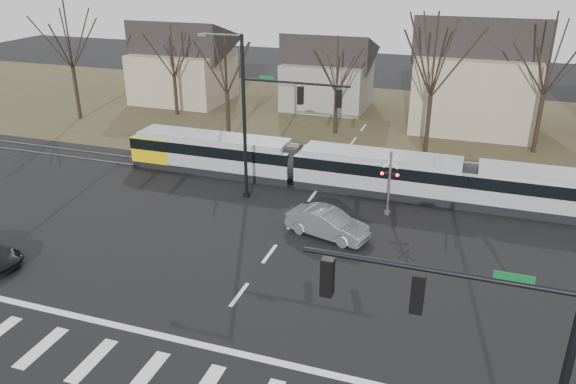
% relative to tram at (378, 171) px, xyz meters
% --- Properties ---
extents(ground, '(140.00, 140.00, 0.00)m').
position_rel_tram_xyz_m(ground, '(-3.76, -16.00, -1.45)').
color(ground, black).
extents(grass_verge, '(140.00, 28.00, 0.01)m').
position_rel_tram_xyz_m(grass_verge, '(-3.76, 16.00, -1.45)').
color(grass_verge, '#38331E').
rests_on(grass_verge, ground).
extents(crosswalk, '(27.00, 2.60, 0.01)m').
position_rel_tram_xyz_m(crosswalk, '(-3.76, -20.00, -1.45)').
color(crosswalk, silver).
rests_on(crosswalk, ground).
extents(stop_line, '(28.00, 0.35, 0.01)m').
position_rel_tram_xyz_m(stop_line, '(-3.76, -17.80, -1.45)').
color(stop_line, silver).
rests_on(stop_line, ground).
extents(lane_dashes, '(0.18, 30.00, 0.01)m').
position_rel_tram_xyz_m(lane_dashes, '(-3.76, -0.00, -1.45)').
color(lane_dashes, silver).
rests_on(lane_dashes, ground).
extents(rail_pair, '(90.00, 1.52, 0.06)m').
position_rel_tram_xyz_m(rail_pair, '(-3.76, -0.20, -1.42)').
color(rail_pair, '#59595E').
rests_on(rail_pair, ground).
extents(tram, '(35.21, 2.61, 2.67)m').
position_rel_tram_xyz_m(tram, '(0.00, 0.00, 0.00)').
color(tram, gray).
rests_on(tram, ground).
extents(sedan, '(4.05, 5.52, 1.54)m').
position_rel_tram_xyz_m(sedan, '(-1.43, -7.07, -0.68)').
color(sedan, '#55595D').
rests_on(sedan, ground).
extents(signal_pole_near_right, '(6.72, 0.44, 8.00)m').
position_rel_tram_xyz_m(signal_pole_near_right, '(6.35, -22.00, 3.71)').
color(signal_pole_near_right, black).
rests_on(signal_pole_near_right, ground).
extents(signal_pole_far, '(9.28, 0.44, 10.20)m').
position_rel_tram_xyz_m(signal_pole_far, '(-6.17, -3.50, 4.25)').
color(signal_pole_far, black).
rests_on(signal_pole_far, ground).
extents(rail_crossing_signal, '(1.08, 0.36, 4.00)m').
position_rel_tram_xyz_m(rail_crossing_signal, '(1.24, -3.21, 0.43)').
color(rail_crossing_signal, '#59595B').
rests_on(rail_crossing_signal, ground).
extents(tree_row, '(59.20, 7.20, 10.00)m').
position_rel_tram_xyz_m(tree_row, '(-1.76, 10.00, 3.55)').
color(tree_row, black).
rests_on(tree_row, ground).
extents(house_a, '(9.72, 8.64, 8.60)m').
position_rel_tram_xyz_m(house_a, '(-23.76, 18.00, 3.01)').
color(house_a, gray).
rests_on(house_a, ground).
extents(house_b, '(8.64, 7.56, 7.65)m').
position_rel_tram_xyz_m(house_b, '(-8.76, 20.00, 2.51)').
color(house_b, slate).
rests_on(house_b, ground).
extents(house_c, '(10.80, 8.64, 10.10)m').
position_rel_tram_xyz_m(house_c, '(5.24, 17.00, 3.78)').
color(house_c, gray).
rests_on(house_c, ground).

